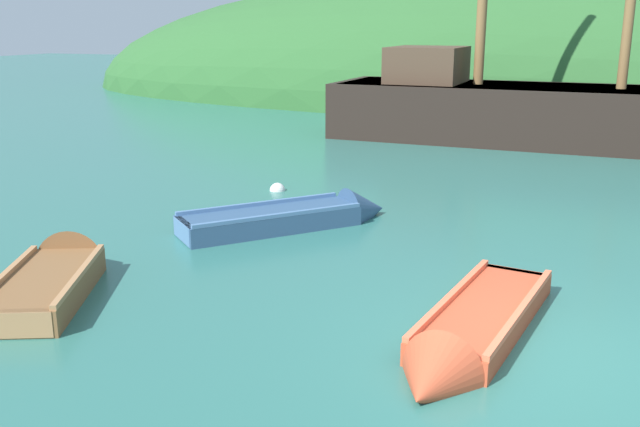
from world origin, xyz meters
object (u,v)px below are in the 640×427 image
at_px(sailing_ship, 532,121).
at_px(rowboat_center, 299,219).
at_px(rowboat_outer_right, 55,280).
at_px(buoy_white, 278,191).
at_px(rowboat_far, 469,338).

distance_m(sailing_ship, rowboat_center, 11.39).
bearing_deg(rowboat_outer_right, buoy_white, -28.38).
relative_size(sailing_ship, buoy_white, 44.39).
height_order(sailing_ship, rowboat_center, sailing_ship).
bearing_deg(rowboat_center, rowboat_outer_right, -163.93).
bearing_deg(rowboat_far, buoy_white, -131.70).
height_order(rowboat_center, buoy_white, rowboat_center).
distance_m(rowboat_outer_right, rowboat_center, 4.49).
distance_m(rowboat_center, buoy_white, 2.78).
bearing_deg(buoy_white, rowboat_far, -49.71).
bearing_deg(sailing_ship, buoy_white, -116.13).
relative_size(sailing_ship, rowboat_far, 3.99).
bearing_deg(rowboat_outer_right, sailing_ship, -42.77).
xyz_separation_m(sailing_ship, rowboat_outer_right, (-4.93, -15.04, -0.54)).
relative_size(rowboat_far, rowboat_center, 1.05).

